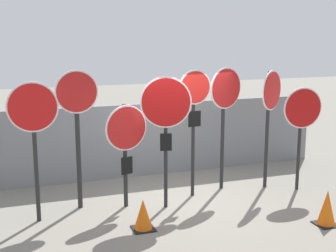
{
  "coord_description": "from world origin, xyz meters",
  "views": [
    {
      "loc": [
        -3.17,
        -8.36,
        3.34
      ],
      "look_at": [
        -0.26,
        0.0,
        1.52
      ],
      "focal_mm": 50.0,
      "sensor_mm": 36.0,
      "label": 1
    }
  ],
  "objects_px": {
    "stop_sign_2": "(126,137)",
    "stop_sign_5": "(225,102)",
    "traffic_cone_1": "(327,208)",
    "stop_sign_7": "(302,116)",
    "stop_sign_3": "(166,113)",
    "stop_sign_0": "(33,122)",
    "traffic_cone_0": "(143,215)",
    "stop_sign_6": "(270,103)",
    "stop_sign_1": "(77,114)",
    "stop_sign_4": "(194,106)"
  },
  "relations": [
    {
      "from": "stop_sign_3",
      "to": "stop_sign_7",
      "type": "height_order",
      "value": "stop_sign_3"
    },
    {
      "from": "stop_sign_6",
      "to": "stop_sign_1",
      "type": "bearing_deg",
      "value": 144.36
    },
    {
      "from": "stop_sign_2",
      "to": "stop_sign_5",
      "type": "xyz_separation_m",
      "value": [
        2.2,
        0.35,
        0.5
      ]
    },
    {
      "from": "stop_sign_4",
      "to": "stop_sign_5",
      "type": "xyz_separation_m",
      "value": [
        0.77,
        0.21,
        0.02
      ]
    },
    {
      "from": "traffic_cone_1",
      "to": "stop_sign_2",
      "type": "bearing_deg",
      "value": 147.49
    },
    {
      "from": "stop_sign_0",
      "to": "stop_sign_3",
      "type": "bearing_deg",
      "value": -0.29
    },
    {
      "from": "traffic_cone_0",
      "to": "stop_sign_7",
      "type": "bearing_deg",
      "value": 12.87
    },
    {
      "from": "stop_sign_5",
      "to": "traffic_cone_0",
      "type": "relative_size",
      "value": 4.83
    },
    {
      "from": "stop_sign_3",
      "to": "stop_sign_4",
      "type": "distance_m",
      "value": 0.86
    },
    {
      "from": "stop_sign_3",
      "to": "stop_sign_5",
      "type": "distance_m",
      "value": 1.65
    },
    {
      "from": "stop_sign_2",
      "to": "traffic_cone_1",
      "type": "height_order",
      "value": "stop_sign_2"
    },
    {
      "from": "stop_sign_3",
      "to": "stop_sign_7",
      "type": "distance_m",
      "value": 3.0
    },
    {
      "from": "stop_sign_0",
      "to": "stop_sign_7",
      "type": "xyz_separation_m",
      "value": [
        5.33,
        -0.07,
        -0.21
      ]
    },
    {
      "from": "stop_sign_6",
      "to": "stop_sign_7",
      "type": "distance_m",
      "value": 0.69
    },
    {
      "from": "stop_sign_0",
      "to": "stop_sign_4",
      "type": "distance_m",
      "value": 3.11
    },
    {
      "from": "stop_sign_7",
      "to": "stop_sign_2",
      "type": "bearing_deg",
      "value": -178.28
    },
    {
      "from": "stop_sign_1",
      "to": "traffic_cone_0",
      "type": "relative_size",
      "value": 4.91
    },
    {
      "from": "stop_sign_7",
      "to": "traffic_cone_1",
      "type": "bearing_deg",
      "value": -103.68
    },
    {
      "from": "stop_sign_6",
      "to": "stop_sign_3",
      "type": "bearing_deg",
      "value": 155.41
    },
    {
      "from": "traffic_cone_0",
      "to": "stop_sign_3",
      "type": "bearing_deg",
      "value": 49.39
    },
    {
      "from": "stop_sign_6",
      "to": "stop_sign_5",
      "type": "bearing_deg",
      "value": 131.84
    },
    {
      "from": "stop_sign_5",
      "to": "traffic_cone_0",
      "type": "bearing_deg",
      "value": -166.29
    },
    {
      "from": "stop_sign_5",
      "to": "traffic_cone_0",
      "type": "xyz_separation_m",
      "value": [
        -2.2,
        -1.44,
        -1.62
      ]
    },
    {
      "from": "stop_sign_1",
      "to": "stop_sign_7",
      "type": "height_order",
      "value": "stop_sign_1"
    },
    {
      "from": "stop_sign_6",
      "to": "traffic_cone_1",
      "type": "height_order",
      "value": "stop_sign_6"
    },
    {
      "from": "stop_sign_6",
      "to": "traffic_cone_0",
      "type": "distance_m",
      "value": 3.72
    },
    {
      "from": "stop_sign_2",
      "to": "stop_sign_6",
      "type": "xyz_separation_m",
      "value": [
        3.14,
        0.12,
        0.47
      ]
    },
    {
      "from": "traffic_cone_1",
      "to": "stop_sign_7",
      "type": "bearing_deg",
      "value": 70.71
    },
    {
      "from": "stop_sign_3",
      "to": "stop_sign_5",
      "type": "height_order",
      "value": "stop_sign_5"
    },
    {
      "from": "stop_sign_4",
      "to": "stop_sign_5",
      "type": "bearing_deg",
      "value": 10.61
    },
    {
      "from": "stop_sign_0",
      "to": "stop_sign_4",
      "type": "xyz_separation_m",
      "value": [
        3.09,
        0.32,
        0.05
      ]
    },
    {
      "from": "traffic_cone_1",
      "to": "stop_sign_0",
      "type": "bearing_deg",
      "value": 159.34
    },
    {
      "from": "stop_sign_1",
      "to": "stop_sign_6",
      "type": "distance_m",
      "value": 4.0
    },
    {
      "from": "stop_sign_1",
      "to": "traffic_cone_1",
      "type": "relative_size",
      "value": 4.2
    },
    {
      "from": "stop_sign_5",
      "to": "stop_sign_7",
      "type": "distance_m",
      "value": 1.61
    },
    {
      "from": "stop_sign_0",
      "to": "stop_sign_3",
      "type": "relative_size",
      "value": 0.99
    },
    {
      "from": "stop_sign_0",
      "to": "stop_sign_6",
      "type": "bearing_deg",
      "value": 5.97
    },
    {
      "from": "stop_sign_0",
      "to": "traffic_cone_0",
      "type": "xyz_separation_m",
      "value": [
        1.66,
        -0.91,
        -1.55
      ]
    },
    {
      "from": "stop_sign_4",
      "to": "stop_sign_5",
      "type": "relative_size",
      "value": 1.0
    },
    {
      "from": "stop_sign_1",
      "to": "stop_sign_5",
      "type": "relative_size",
      "value": 1.02
    },
    {
      "from": "stop_sign_4",
      "to": "traffic_cone_1",
      "type": "relative_size",
      "value": 4.12
    },
    {
      "from": "stop_sign_6",
      "to": "traffic_cone_0",
      "type": "bearing_deg",
      "value": 167.03
    },
    {
      "from": "stop_sign_2",
      "to": "traffic_cone_0",
      "type": "xyz_separation_m",
      "value": [
        0.0,
        -1.09,
        -1.12
      ]
    },
    {
      "from": "stop_sign_1",
      "to": "stop_sign_2",
      "type": "bearing_deg",
      "value": -16.82
    },
    {
      "from": "stop_sign_0",
      "to": "stop_sign_1",
      "type": "relative_size",
      "value": 0.95
    },
    {
      "from": "stop_sign_0",
      "to": "traffic_cone_0",
      "type": "bearing_deg",
      "value": -26.38
    },
    {
      "from": "traffic_cone_1",
      "to": "stop_sign_3",
      "type": "bearing_deg",
      "value": 145.0
    },
    {
      "from": "traffic_cone_0",
      "to": "traffic_cone_1",
      "type": "height_order",
      "value": "traffic_cone_1"
    },
    {
      "from": "stop_sign_6",
      "to": "stop_sign_2",
      "type": "bearing_deg",
      "value": 148.15
    },
    {
      "from": "stop_sign_2",
      "to": "stop_sign_5",
      "type": "distance_m",
      "value": 2.29
    }
  ]
}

